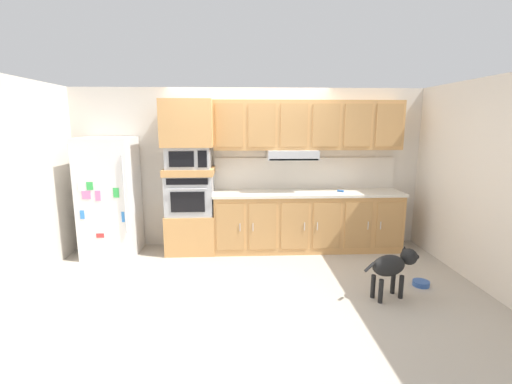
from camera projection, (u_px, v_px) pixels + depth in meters
name	position (u px, v px, depth m)	size (l,w,h in m)	color
ground_plane	(252.00, 268.00, 4.98)	(9.60, 9.60, 0.00)	#B2A899
back_kitchen_wall	(249.00, 168.00, 5.83)	(6.20, 0.12, 2.50)	beige
side_panel_left	(33.00, 180.00, 4.62)	(0.12, 7.10, 2.50)	beige
side_panel_right	(459.00, 177.00, 4.87)	(0.12, 7.10, 2.50)	silver
refrigerator	(110.00, 197.00, 5.39)	(0.76, 0.73, 1.76)	white
oven_base_cabinet	(192.00, 232.00, 5.62)	(0.74, 0.62, 0.60)	tan
built_in_oven	(190.00, 194.00, 5.50)	(0.70, 0.62, 0.60)	#A8AAAF
appliance_mid_shelf	(189.00, 171.00, 5.44)	(0.74, 0.62, 0.10)	tan
microwave	(189.00, 157.00, 5.40)	(0.64, 0.54, 0.32)	#A8AAAF
appliance_upper_cabinet	(188.00, 123.00, 5.31)	(0.74, 0.62, 0.68)	tan
lower_cabinet_run	(307.00, 222.00, 5.67)	(2.87, 0.63, 0.88)	tan
countertop_slab	(308.00, 193.00, 5.59)	(2.91, 0.64, 0.04)	silver
backsplash_panel	(305.00, 173.00, 5.82)	(2.91, 0.02, 0.50)	silver
upper_cabinet_with_hood	(307.00, 127.00, 5.52)	(2.87, 0.48, 0.88)	tan
screwdriver	(341.00, 191.00, 5.58)	(0.17, 0.17, 0.03)	blue
dog	(393.00, 265.00, 4.09)	(0.74, 0.37, 0.57)	black
dog_food_bowl	(421.00, 283.00, 4.44)	(0.20, 0.20, 0.06)	#3359A5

